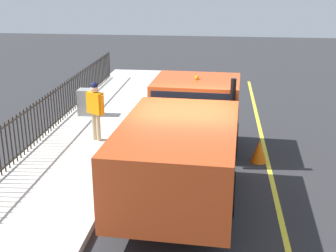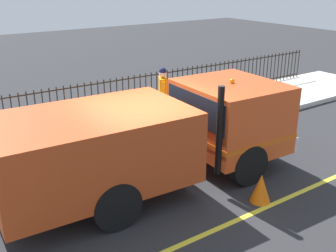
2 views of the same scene
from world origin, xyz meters
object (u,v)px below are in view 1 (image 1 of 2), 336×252
object	(u,v)px
traffic_cone	(259,151)
worker_standing	(95,105)
work_truck	(188,130)
utility_cabinet	(88,102)

from	to	relation	value
traffic_cone	worker_standing	bearing A→B (deg)	-8.37
work_truck	utility_cabinet	xyz separation A→B (m)	(3.82, -4.33, -0.63)
utility_cabinet	traffic_cone	distance (m)	6.48
work_truck	utility_cabinet	bearing A→B (deg)	134.09
work_truck	worker_standing	xyz separation A→B (m)	(2.85, -1.90, -0.00)
worker_standing	work_truck	bearing A→B (deg)	-4.62
utility_cabinet	traffic_cone	world-z (taller)	utility_cabinet
work_truck	utility_cabinet	distance (m)	5.81
traffic_cone	work_truck	bearing A→B (deg)	33.08
work_truck	utility_cabinet	world-z (taller)	work_truck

